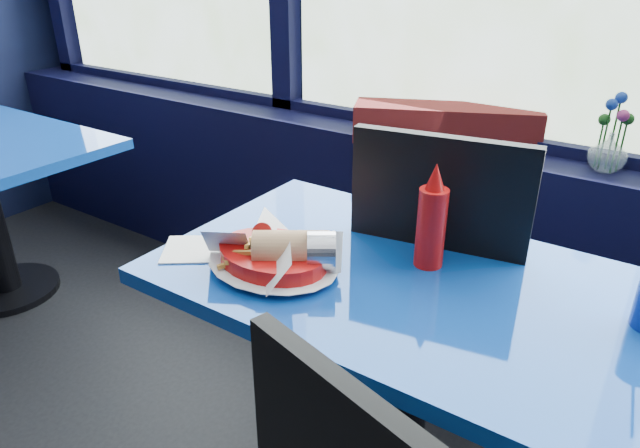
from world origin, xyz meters
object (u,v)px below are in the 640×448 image
at_px(food_basket, 275,255).
at_px(ketchup_bottle, 432,222).
at_px(planter_box, 446,124).
at_px(near_table, 409,343).
at_px(chair_near_back, 456,277).
at_px(flower_vase, 609,148).

relative_size(food_basket, ketchup_bottle, 1.25).
distance_m(planter_box, food_basket, 1.01).
height_order(near_table, planter_box, planter_box).
xyz_separation_m(chair_near_back, flower_vase, (0.25, 0.55, 0.28)).
bearing_deg(ketchup_bottle, food_basket, -142.27).
bearing_deg(food_basket, chair_near_back, 49.36).
bearing_deg(planter_box, ketchup_bottle, -93.03).
bearing_deg(near_table, planter_box, 108.97).
bearing_deg(flower_vase, planter_box, 179.74).
bearing_deg(chair_near_back, ketchup_bottle, 81.44).
height_order(planter_box, ketchup_bottle, ketchup_bottle).
bearing_deg(flower_vase, food_basket, -118.00).
relative_size(near_table, ketchup_bottle, 4.69).
xyz_separation_m(near_table, flower_vase, (0.24, 0.86, 0.31)).
relative_size(planter_box, food_basket, 2.05).
xyz_separation_m(planter_box, ketchup_bottle, (0.29, -0.78, -0.00)).
relative_size(chair_near_back, ketchup_bottle, 4.06).
relative_size(planter_box, ketchup_bottle, 2.55).
distance_m(near_table, planter_box, 0.96).
distance_m(planter_box, ketchup_bottle, 0.84).
bearing_deg(chair_near_back, near_table, 81.44).
bearing_deg(near_table, food_basket, -153.52).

